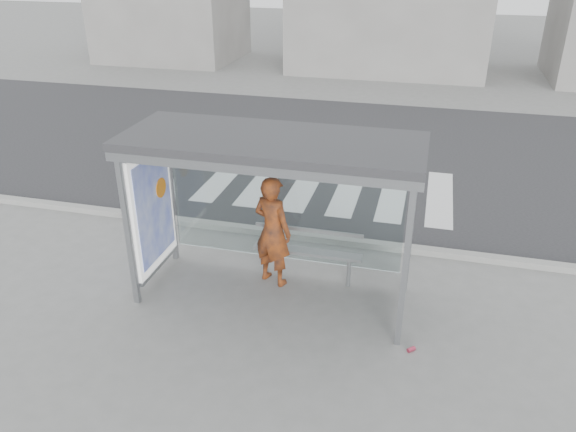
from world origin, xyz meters
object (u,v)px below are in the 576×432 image
object	(u,v)px
person	(273,231)
soda_can	(411,349)
bench	(307,251)
bus_shelter	(249,176)

from	to	relation	value
person	soda_can	bearing A→B (deg)	173.56
person	bench	size ratio (longest dim) A/B	1.05
soda_can	person	bearing A→B (deg)	151.96
bus_shelter	person	distance (m)	1.14
bench	soda_can	world-z (taller)	bench
bench	soda_can	distance (m)	2.33
bus_shelter	bench	size ratio (longest dim) A/B	2.39
bus_shelter	soda_can	world-z (taller)	bus_shelter
person	soda_can	distance (m)	2.78
bus_shelter	person	xyz separation A→B (m)	(0.25, 0.35, -1.05)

